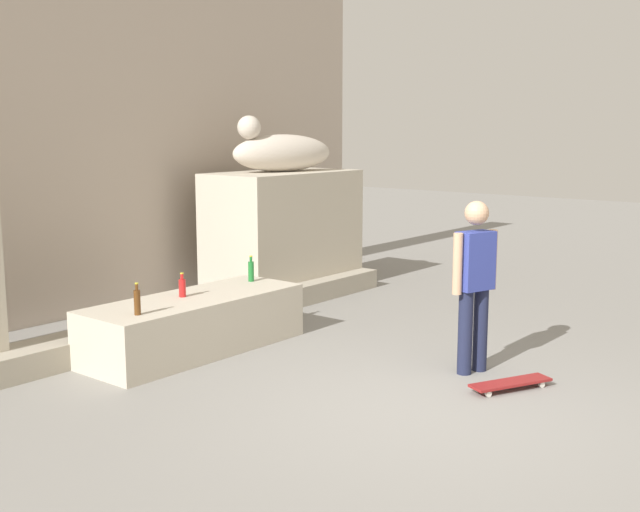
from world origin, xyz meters
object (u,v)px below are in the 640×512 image
Objects in this scene: statue_reclining_right at (281,151)px; bottle_green at (251,271)px; bottle_brown at (137,302)px; bottle_red at (182,287)px; skater at (475,279)px; skateboard at (511,383)px.

bottle_green is (-1.82, -1.16, -1.30)m from statue_reclining_right.
bottle_red is at bearing 19.19° from bottle_brown.
statue_reclining_right reaches higher than skater.
skateboard is 3.56m from bottle_brown.
bottle_red is (-1.03, 3.26, 0.63)m from skateboard.
bottle_green is 1.06m from bottle_red.
skater is 3.02m from bottle_red.
statue_reclining_right is 4.17m from bottle_brown.
bottle_red is at bearing -47.03° from skater.
skater is 5.53× the size of bottle_green.
skater is at bearing 81.49° from statue_reclining_right.
skateboard is 3.47m from bottle_red.
bottle_brown is at bearing -170.74° from bottle_green.
bottle_green is 0.97× the size of bottle_brown.
bottle_brown is (-0.80, -0.28, 0.03)m from bottle_red.
bottle_green is 1.17× the size of bottle_red.
statue_reclining_right is 5.19m from skateboard.
skateboard is 3.12× the size of bottle_red.
bottle_brown reaches higher than bottle_red.
statue_reclining_right is at bearing -94.42° from skater.
skateboard is (-1.86, -4.44, -1.95)m from statue_reclining_right.
bottle_red is (-2.88, -1.18, -1.32)m from statue_reclining_right.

